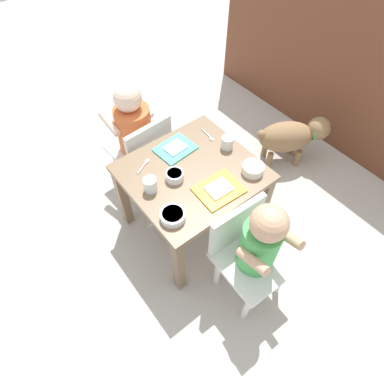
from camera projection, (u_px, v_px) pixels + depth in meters
name	position (u px, v px, depth m)	size (l,w,h in m)	color
ground_plane	(192.00, 223.00, 1.77)	(7.00, 7.00, 0.00)	#B2ADA3
kitchen_cabinet_back	(366.00, 64.00, 1.88)	(1.96, 0.36, 0.96)	brown
dining_table	(192.00, 182.00, 1.49)	(0.53, 0.57, 0.43)	#7A6047
seated_child_left	(135.00, 129.00, 1.65)	(0.30, 0.30, 0.64)	silver
seated_child_right	(257.00, 244.00, 1.25)	(0.29, 0.29, 0.64)	silver
dog	(292.00, 136.00, 1.91)	(0.32, 0.41, 0.31)	olive
food_tray_left	(175.00, 148.00, 1.51)	(0.15, 0.18, 0.02)	#4CC6BC
food_tray_right	(219.00, 189.00, 1.36)	(0.16, 0.20, 0.02)	gold
water_cup_left	(150.00, 185.00, 1.34)	(0.06, 0.06, 0.06)	white
water_cup_right	(227.00, 143.00, 1.50)	(0.06, 0.06, 0.06)	white
cereal_bowl_left_side	(253.00, 169.00, 1.41)	(0.10, 0.10, 0.04)	white
veggie_bowl_far	(173.00, 215.00, 1.26)	(0.10, 0.10, 0.03)	white
cereal_bowl_right_side	(175.00, 176.00, 1.39)	(0.08, 0.08, 0.04)	white
spoon_by_left_tray	(145.00, 164.00, 1.45)	(0.06, 0.09, 0.01)	silver
spoon_by_right_tray	(209.00, 136.00, 1.56)	(0.10, 0.02, 0.01)	silver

